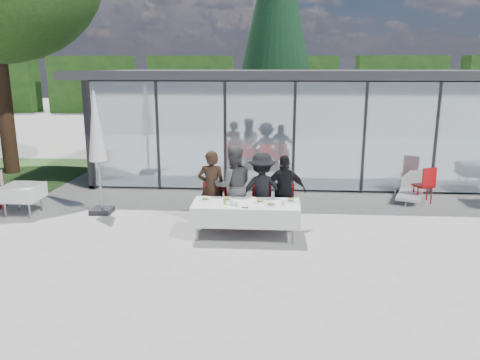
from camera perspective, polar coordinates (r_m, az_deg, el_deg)
name	(u,v)px	position (r m, az deg, el deg)	size (l,w,h in m)	color
ground	(250,242)	(9.78, 1.23, -7.60)	(90.00, 90.00, 0.00)	#999791
pavilion	(317,107)	(17.40, 9.32, 8.82)	(14.80, 8.80, 3.44)	gray
treeline	(242,85)	(37.21, 0.30, 11.51)	(62.50, 2.00, 4.40)	#173410
dining_table	(246,212)	(9.93, 0.73, -3.98)	(2.26, 0.96, 0.75)	silver
diner_a	(212,188)	(10.64, -3.47, -0.97)	(0.63, 0.63, 1.73)	#312015
diner_chair_a	(212,202)	(10.72, -3.46, -2.68)	(0.44, 0.44, 0.97)	#B20B0D
diner_b	(233,186)	(10.57, -0.81, -0.74)	(0.89, 0.89, 1.84)	#4E4E4E
diner_chair_b	(233,202)	(10.67, -0.81, -2.73)	(0.44, 0.44, 0.97)	#B20B0D
diner_c	(262,190)	(10.56, 2.66, -1.19)	(1.09, 1.09, 1.69)	black
diner_chair_c	(262,203)	(10.63, 2.64, -2.80)	(0.44, 0.44, 0.97)	#B20B0D
diner_d	(285,191)	(10.57, 5.46, -1.36)	(0.96, 0.96, 1.64)	black
diner_chair_d	(284,203)	(10.63, 5.43, -2.84)	(0.44, 0.44, 0.97)	#B20B0D
plate_a	(205,199)	(10.08, -4.25, -2.34)	(0.28, 0.28, 0.07)	white
plate_b	(227,199)	(10.06, -1.55, -2.34)	(0.28, 0.28, 0.07)	white
plate_c	(260,201)	(9.92, 2.49, -2.59)	(0.28, 0.28, 0.07)	white
plate_d	(291,200)	(10.02, 6.25, -2.49)	(0.28, 0.28, 0.07)	white
plate_extra	(271,204)	(9.70, 3.82, -2.98)	(0.28, 0.28, 0.07)	white
juice_bottle	(225,201)	(9.74, -1.84, -2.59)	(0.06, 0.06, 0.14)	#83AB47
drinking_glasses	(250,203)	(9.68, 1.26, -2.83)	(1.14, 0.18, 0.10)	silver
folded_eyeglasses	(245,208)	(9.51, 0.61, -3.39)	(0.14, 0.03, 0.01)	black
spare_table_left	(22,192)	(12.62, -25.01, -1.37)	(0.86, 0.86, 0.74)	silver
spare_chair_b	(426,183)	(13.36, 21.71, -0.36)	(0.58, 0.58, 0.97)	#B20B0D
market_umbrella	(96,134)	(11.76, -17.10, 5.34)	(0.50, 0.50, 3.00)	black
lounger	(411,190)	(13.61, 20.09, -1.19)	(1.04, 1.46, 0.72)	white
conifer_tree	(276,11)	(22.25, 4.46, 19.86)	(4.00, 4.00, 10.50)	#382316
grass_patch	(12,172)	(17.90, -25.99, 0.83)	(5.00, 5.00, 0.02)	#385926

